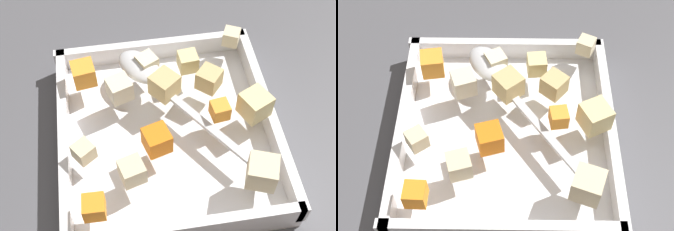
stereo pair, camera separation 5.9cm
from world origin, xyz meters
TOP-DOWN VIEW (x-y plane):
  - ground_plane at (0.00, 0.00)m, footprint 4.00×4.00m
  - baking_dish at (0.01, 0.00)m, footprint 0.29×0.28m
  - carrot_chunk_near_right at (0.01, 0.07)m, footprint 0.02×0.02m
  - carrot_chunk_corner_se at (0.12, -0.10)m, footprint 0.03×0.03m
  - carrot_chunk_under_handle at (-0.08, -0.10)m, footprint 0.03×0.03m
  - carrot_chunk_far_right at (0.04, -0.02)m, footprint 0.04×0.04m
  - potato_chunk_front_center at (-0.04, 0.07)m, footprint 0.04×0.04m
  - potato_chunk_heap_side at (0.11, 0.10)m, footprint 0.04×0.04m
  - potato_chunk_near_spoon at (0.08, -0.05)m, footprint 0.03×0.03m
  - potato_chunk_center at (0.05, -0.10)m, footprint 0.03×0.03m
  - potato_chunk_corner_ne at (-0.08, 0.04)m, footprint 0.03×0.03m
  - potato_chunk_rim_edge at (-0.08, -0.01)m, footprint 0.03×0.03m
  - potato_chunk_heap_top at (-0.04, 0.01)m, footprint 0.04×0.04m
  - potato_chunk_far_left at (-0.12, 0.11)m, footprint 0.03×0.03m
  - potato_chunk_corner_sw at (0.01, 0.11)m, footprint 0.04×0.04m
  - parsnip_chunk_near_left at (-0.04, -0.05)m, footprint 0.04×0.04m
  - serving_spoon at (-0.07, -0.01)m, footprint 0.21×0.16m

SIDE VIEW (x-z plane):
  - ground_plane at x=0.00m, z-range 0.00..0.00m
  - baking_dish at x=0.01m, z-range -0.01..0.04m
  - serving_spoon at x=-0.07m, z-range 0.04..0.06m
  - potato_chunk_far_left at x=-0.12m, z-range 0.04..0.07m
  - carrot_chunk_near_right at x=0.01m, z-range 0.04..0.07m
  - potato_chunk_center at x=0.05m, z-range 0.04..0.07m
  - potato_chunk_rim_edge at x=-0.08m, z-range 0.04..0.07m
  - carrot_chunk_corner_se at x=0.12m, z-range 0.04..0.07m
  - potato_chunk_corner_ne at x=-0.08m, z-range 0.04..0.07m
  - potato_chunk_near_spoon at x=0.08m, z-range 0.04..0.07m
  - potato_chunk_front_center at x=-0.04m, z-range 0.04..0.07m
  - parsnip_chunk_near_left at x=-0.04m, z-range 0.04..0.07m
  - carrot_chunk_under_handle at x=-0.08m, z-range 0.04..0.07m
  - carrot_chunk_far_right at x=0.04m, z-range 0.04..0.07m
  - potato_chunk_heap_top at x=-0.04m, z-range 0.04..0.08m
  - potato_chunk_corner_sw at x=0.01m, z-range 0.04..0.08m
  - potato_chunk_heap_side at x=0.11m, z-range 0.04..0.08m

